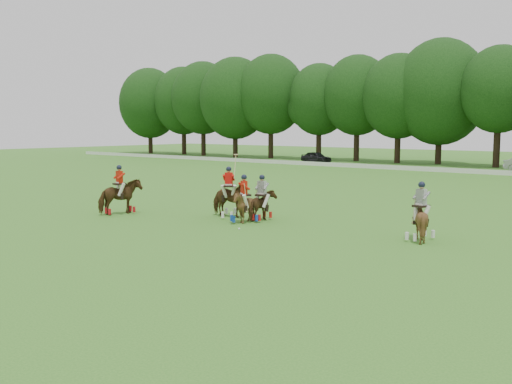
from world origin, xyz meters
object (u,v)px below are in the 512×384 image
Objects in this scene: polo_red_a at (120,196)px; polo_ball at (239,229)px; car_left at (316,157)px; polo_stripe_a at (262,205)px; polo_red_c at (244,206)px; polo_red_b at (229,199)px; polo_stripe_b at (421,220)px.

polo_ball is (7.34, 0.49, -0.85)m from polo_red_a.
polo_stripe_a reaches higher than car_left.
polo_red_c is 1.02m from polo_stripe_a.
polo_red_c is (6.36, 1.96, -0.12)m from polo_red_a.
polo_ball is at bearing -40.90° from polo_red_b.
polo_red_a is at bearing -150.54° from polo_red_b.
polo_stripe_a is at bearing 8.00° from polo_red_b.
car_left is at bearing 119.16° from polo_ball.
polo_ball is (0.98, -1.47, -0.73)m from polo_red_c.
polo_stripe_b reaches higher than polo_red_c.
polo_red_c is (21.40, -38.64, 0.09)m from car_left.
polo_stripe_a is at bearing -140.71° from car_left.
polo_stripe_a is (6.59, 2.95, -0.15)m from polo_red_a.
polo_red_c is at bearing -102.91° from polo_stripe_a.
polo_red_b is at bearing 154.80° from polo_red_c.
polo_stripe_a is (0.23, 1.00, -0.02)m from polo_red_c.
polo_ball is at bearing -56.43° from polo_red_c.
polo_stripe_b reaches higher than car_left.
polo_stripe_b is (7.56, 0.15, 0.05)m from polo_stripe_a.
polo_red_a is 27.09× the size of polo_ball.
polo_red_b reaches higher than polo_red_a.
polo_red_b is at bearing 29.46° from polo_red_a.
polo_red_b is 33.02× the size of polo_ball.
polo_ball is at bearing -158.93° from polo_stripe_b.
polo_red_b is 1.32× the size of polo_stripe_b.
polo_red_c is at bearing -171.58° from polo_stripe_b.
car_left is 44.34× the size of polo_ball.
polo_red_b is (19.82, -37.90, 0.21)m from car_left.
polo_stripe_b is at bearing 8.42° from polo_red_c.
polo_ball is (22.38, -40.11, -0.63)m from car_left.
polo_red_b is at bearing -172.00° from polo_stripe_a.
polo_red_a reaches higher than polo_ball.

